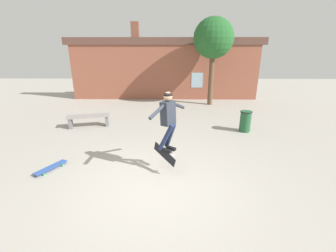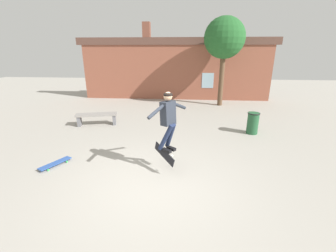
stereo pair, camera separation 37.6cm
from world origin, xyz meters
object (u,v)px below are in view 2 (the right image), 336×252
at_px(trash_bin, 253,123).
at_px(skateboard_resting, 55,163).
at_px(tree_right, 224,39).
at_px(skater, 168,116).
at_px(skateboard_flipping, 164,154).
at_px(park_bench, 97,117).

relative_size(trash_bin, skateboard_resting, 0.92).
bearing_deg(trash_bin, tree_right, 97.70).
bearing_deg(tree_right, trash_bin, -82.30).
bearing_deg(skater, trash_bin, 83.76).
distance_m(tree_right, skater, 8.05).
relative_size(skateboard_flipping, skateboard_resting, 0.75).
bearing_deg(park_bench, skater, -60.38).
height_order(tree_right, skater, tree_right).
xyz_separation_m(park_bench, trash_bin, (6.15, -0.47, 0.06)).
relative_size(trash_bin, skater, 0.53).
bearing_deg(park_bench, skateboard_resting, -100.78).
bearing_deg(trash_bin, skateboard_resting, -153.39).
bearing_deg(tree_right, park_bench, -144.16).
bearing_deg(skateboard_flipping, park_bench, -178.13).
xyz_separation_m(park_bench, skater, (3.24, -3.43, 1.10)).
bearing_deg(skater, skateboard_resting, -141.26).
distance_m(park_bench, trash_bin, 6.17).
xyz_separation_m(skater, skateboard_flipping, (-0.09, -0.06, -0.97)).
relative_size(tree_right, skateboard_flipping, 7.05).
relative_size(tree_right, park_bench, 2.73).
bearing_deg(tree_right, skater, -107.18).
height_order(skater, skateboard_flipping, skater).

